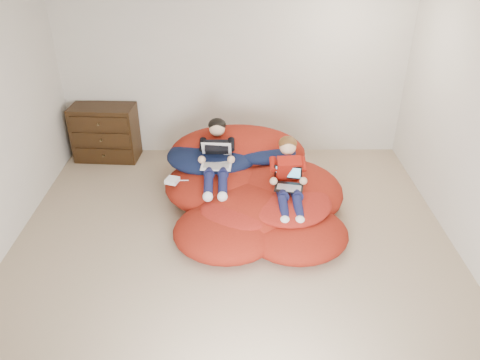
% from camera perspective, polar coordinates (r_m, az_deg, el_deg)
% --- Properties ---
extents(room_shell, '(5.10, 5.10, 2.77)m').
position_cam_1_polar(room_shell, '(5.12, -0.91, -6.78)').
color(room_shell, tan).
rests_on(room_shell, ground).
extents(dresser, '(0.95, 0.55, 0.83)m').
position_cam_1_polar(dresser, '(7.23, -16.08, 5.55)').
color(dresser, black).
rests_on(dresser, ground).
extents(beanbag_pile, '(2.26, 2.35, 0.89)m').
position_cam_1_polar(beanbag_pile, '(5.85, 1.35, -1.12)').
color(beanbag_pile, maroon).
rests_on(beanbag_pile, ground).
extents(cream_pillow, '(0.47, 0.30, 0.30)m').
position_cam_1_polar(cream_pillow, '(6.35, -2.85, 5.28)').
color(cream_pillow, beige).
rests_on(cream_pillow, beanbag_pile).
extents(older_boy, '(0.31, 1.13, 0.62)m').
position_cam_1_polar(older_boy, '(5.85, -2.86, 3.25)').
color(older_boy, black).
rests_on(older_boy, beanbag_pile).
extents(younger_boy, '(0.31, 0.97, 0.68)m').
position_cam_1_polar(younger_boy, '(5.47, 5.94, 0.70)').
color(younger_boy, '#9F180E').
rests_on(younger_boy, beanbag_pile).
extents(laptop_white, '(0.39, 0.40, 0.25)m').
position_cam_1_polar(laptop_white, '(5.78, -2.89, 2.66)').
color(laptop_white, white).
rests_on(laptop_white, older_boy).
extents(laptop_black, '(0.36, 0.38, 0.23)m').
position_cam_1_polar(laptop_black, '(5.46, 5.94, -0.08)').
color(laptop_black, black).
rests_on(laptop_black, younger_boy).
extents(power_adapter, '(0.19, 0.19, 0.05)m').
position_cam_1_polar(power_adapter, '(5.77, -8.26, -0.05)').
color(power_adapter, white).
rests_on(power_adapter, beanbag_pile).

